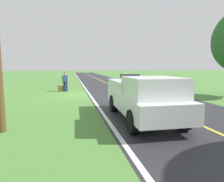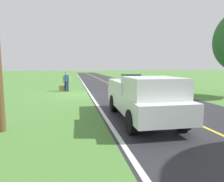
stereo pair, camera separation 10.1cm
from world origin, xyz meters
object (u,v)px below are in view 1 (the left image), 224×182
suitcase_carried (61,89)px  sedan_near_oncoming (129,80)px  hitchhiker_walking (65,80)px  pickup_truck_passing (144,97)px

suitcase_carried → sedan_near_oncoming: 7.85m
hitchhiker_walking → sedan_near_oncoming: bearing=-157.2°
hitchhiker_walking → sedan_near_oncoming: 7.43m
suitcase_carried → sedan_near_oncoming: (-7.27, -2.92, 0.50)m
hitchhiker_walking → sedan_near_oncoming: (-6.84, -2.88, -0.23)m
suitcase_carried → hitchhiker_walking: bearing=100.9°
hitchhiker_walking → pickup_truck_passing: bearing=107.9°
hitchhiker_walking → pickup_truck_passing: size_ratio=0.32×
sedan_near_oncoming → pickup_truck_passing: bearing=75.5°
pickup_truck_passing → hitchhiker_walking: bearing=-72.1°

